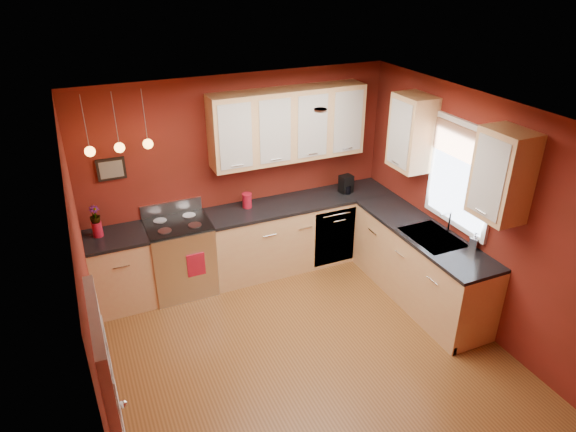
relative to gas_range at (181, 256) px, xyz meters
name	(u,v)px	position (x,y,z in m)	size (l,w,h in m)	color
floor	(310,357)	(0.92, -1.80, -0.48)	(4.20, 4.20, 0.00)	brown
ceiling	(316,120)	(0.92, -1.80, 2.12)	(4.00, 4.20, 0.02)	beige
wall_back	(240,176)	(0.92, 0.30, 0.82)	(4.00, 0.02, 2.60)	maroon
wall_front	(462,414)	(0.92, -3.90, 0.82)	(4.00, 0.02, 2.60)	maroon
wall_left	(92,304)	(-1.08, -1.80, 0.82)	(0.02, 4.20, 2.60)	maroon
wall_right	(476,215)	(2.92, -1.80, 0.82)	(0.02, 4.20, 2.60)	maroon
base_cabinets_back_left	(121,272)	(-0.73, 0.00, -0.03)	(0.70, 0.60, 0.90)	#D8B274
base_cabinets_back_right	(301,233)	(1.65, 0.00, -0.03)	(2.54, 0.60, 0.90)	#D8B274
base_cabinets_right	(420,266)	(2.62, -1.35, -0.03)	(0.60, 2.10, 0.90)	#D8B274
counter_back_left	(115,237)	(-0.73, 0.00, 0.44)	(0.70, 0.62, 0.04)	black
counter_back_right	(301,202)	(1.65, 0.00, 0.44)	(2.54, 0.62, 0.04)	black
counter_right	(424,233)	(2.62, -1.35, 0.44)	(0.62, 2.10, 0.04)	black
gas_range	(181,256)	(0.00, 0.00, 0.00)	(0.76, 0.64, 1.11)	silver
dishwasher_front	(335,237)	(2.02, -0.29, -0.03)	(0.60, 0.02, 0.80)	silver
sink	(432,239)	(2.62, -1.50, 0.43)	(0.50, 0.70, 0.33)	gray
window	(461,173)	(2.89, -1.50, 1.21)	(0.06, 1.02, 1.22)	white
upper_cabinets_back	(288,125)	(1.52, 0.12, 1.47)	(2.00, 0.35, 0.90)	#D8B274
upper_cabinets_right	(452,152)	(2.75, -1.48, 1.47)	(0.35, 1.95, 0.90)	#D8B274
wall_picture	(111,169)	(-0.63, 0.28, 1.17)	(0.32, 0.03, 0.26)	black
pendant_lights	(119,147)	(-0.53, -0.05, 1.53)	(0.71, 0.11, 0.66)	gray
red_canister	(247,200)	(0.93, 0.09, 0.56)	(0.13, 0.13, 0.19)	#AC1226
red_vase	(97,229)	(-0.90, 0.07, 0.55)	(0.11, 0.11, 0.18)	#AC1226
flowers	(95,215)	(-0.90, 0.07, 0.73)	(0.12, 0.12, 0.22)	#AC1226
coffee_maker	(346,185)	(2.32, -0.01, 0.57)	(0.18, 0.18, 0.24)	black
soap_pump	(475,240)	(2.87, -1.89, 0.56)	(0.09, 0.09, 0.20)	silver
dish_towel	(196,265)	(0.11, -0.33, 0.04)	(0.22, 0.01, 0.30)	#AC1226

